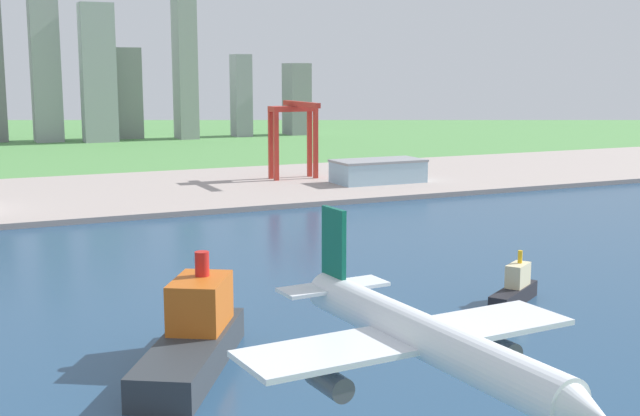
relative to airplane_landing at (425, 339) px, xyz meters
name	(u,v)px	position (x,y,z in m)	size (l,w,h in m)	color
ground_plane	(192,296)	(23.39, 155.57, -38.32)	(2400.00, 2400.00, 0.00)	#528D4A
water_bay	(273,368)	(23.39, 95.57, -38.24)	(840.00, 360.00, 0.15)	navy
industrial_pier	(81,196)	(23.39, 345.57, -37.07)	(840.00, 140.00, 2.50)	#A49690
airplane_landing	(425,339)	(0.00, 0.00, 0.00)	(31.18, 37.47, 12.29)	silver
tugboat_small	(515,289)	(97.92, 113.82, -34.51)	(22.03, 16.51, 13.44)	black
container_barge	(194,337)	(9.10, 103.34, -32.03)	(34.49, 46.26, 22.19)	#2D3338
port_crane_red	(294,123)	(135.66, 351.35, -6.13)	(24.94, 43.22, 41.22)	#B72D23
warehouse_annex	(378,171)	(169.48, 320.65, -29.89)	(46.57, 23.55, 11.81)	#99BCD1
distant_skyline	(68,76)	(65.56, 670.44, 15.92)	(416.07, 55.14, 143.56)	#949397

